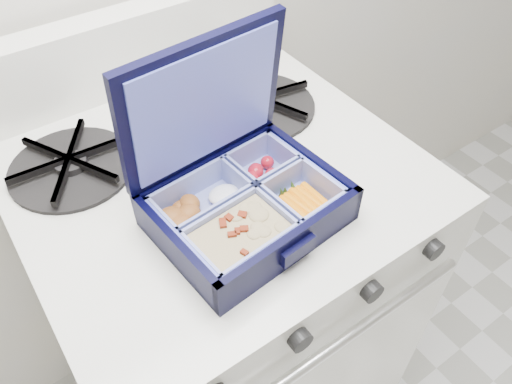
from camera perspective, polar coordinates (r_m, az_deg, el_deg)
stove at (r=1.04m, az=-3.80°, el=-13.53°), size 0.55×0.55×0.82m
bento_box at (r=0.62m, az=-0.96°, el=-1.74°), size 0.24×0.19×0.05m
burner_grate at (r=0.81m, az=0.12°, el=10.40°), size 0.21×0.21×0.03m
burner_grate_rear at (r=0.74m, az=-20.43°, el=3.04°), size 0.18×0.18×0.02m
fork at (r=0.75m, az=-1.50°, el=6.34°), size 0.11×0.16×0.01m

